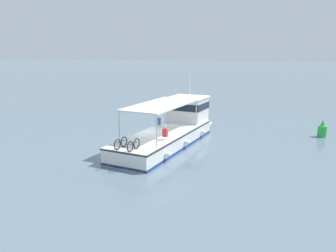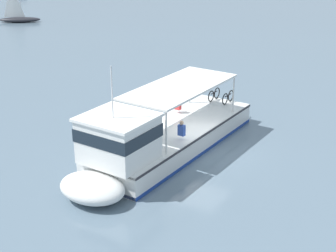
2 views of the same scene
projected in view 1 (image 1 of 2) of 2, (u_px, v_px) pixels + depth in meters
The scene contains 3 objects.
ground_plane at pixel (146, 145), 24.39m from camera, with size 400.00×400.00×0.00m, color slate.
ferry_main at pixel (174, 128), 25.27m from camera, with size 12.98×4.18×5.32m.
channel_buoy at pixel (322, 130), 26.60m from camera, with size 0.70×0.70×1.40m.
Camera 1 is at (21.06, 10.45, 6.85)m, focal length 35.16 mm.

